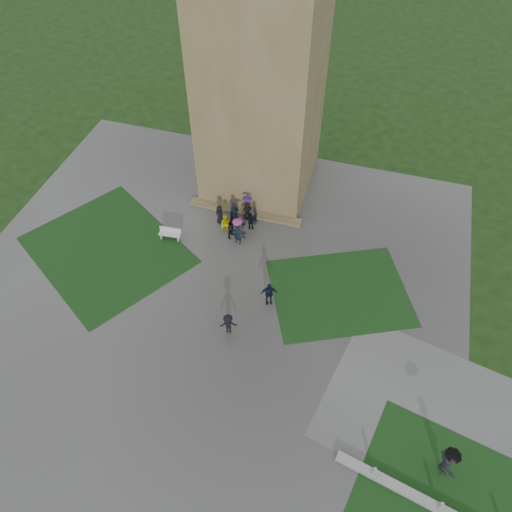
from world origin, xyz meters
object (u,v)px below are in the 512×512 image
(tower, at_px, (262,79))
(bench, at_px, (170,233))
(pedestrian_near, at_px, (228,324))
(pedestrian_mid, at_px, (269,293))
(pedestrian_path, at_px, (447,462))

(tower, xyz_separation_m, bench, (-4.50, -8.55, -8.50))
(tower, xyz_separation_m, pedestrian_near, (2.28, -15.09, -8.16))
(bench, bearing_deg, pedestrian_mid, -28.33)
(pedestrian_near, distance_m, pedestrian_path, 14.30)
(pedestrian_mid, bearing_deg, pedestrian_path, -56.10)
(bench, distance_m, pedestrian_mid, 9.33)
(bench, xyz_separation_m, pedestrian_near, (6.78, -6.54, 0.34))
(tower, distance_m, pedestrian_path, 26.63)
(pedestrian_near, bearing_deg, bench, -64.18)
(tower, bearing_deg, bench, -117.76)
(pedestrian_path, bearing_deg, tower, 128.07)
(bench, height_order, pedestrian_mid, pedestrian_mid)
(pedestrian_near, bearing_deg, pedestrian_mid, -141.94)
(tower, distance_m, pedestrian_near, 17.30)
(pedestrian_mid, xyz_separation_m, pedestrian_near, (-1.81, -2.93, -0.13))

